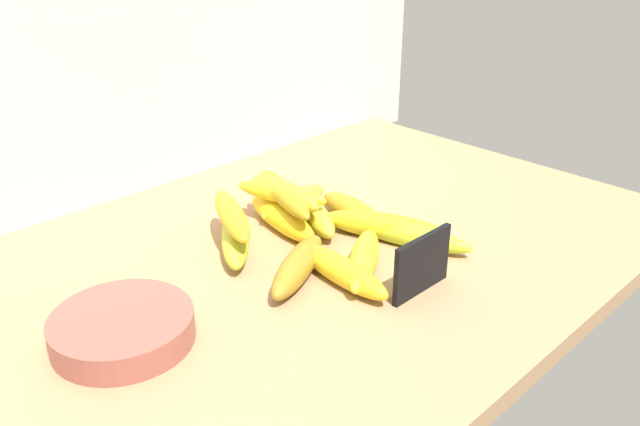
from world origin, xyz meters
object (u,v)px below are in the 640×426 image
Objects in this scene: banana_10 at (284,193)px; banana_1 at (282,218)px; banana_5 at (354,212)px; banana_0 at (298,266)px; banana_9 at (294,202)px; banana_13 at (286,193)px; banana_6 at (385,226)px; banana_8 at (341,271)px; fruit_bowl at (123,329)px; banana_3 at (409,236)px; banana_4 at (312,212)px; banana_12 at (232,215)px; banana_2 at (235,238)px; banana_11 at (282,193)px; banana_7 at (363,260)px; chalkboard_sign at (422,266)px.

banana_1 is at bearing -153.53° from banana_10.
banana_0 is at bearing -161.12° from banana_5.
banana_13 is (-4.30, -2.86, 3.90)cm from banana_9.
banana_5 is 11.56cm from banana_13.
banana_6 is 1.14× the size of banana_8.
banana_5 is (43.05, 2.13, 0.39)cm from fruit_bowl.
banana_13 reaches higher than banana_3.
banana_4 reaches higher than banana_8.
banana_12 is 11.33cm from banana_13.
banana_1 is 9.66cm from banana_2.
banana_5 is 10.89cm from banana_9.
banana_13 is (0.36, -0.57, 0.10)cm from banana_11.
banana_6 is 1.16× the size of banana_7.
banana_6 reaches higher than banana_1.
banana_5 reaches higher than banana_0.
banana_12 is at bearing 115.54° from banana_2.
banana_7 is at bearing -96.36° from banana_13.
banana_8 reaches higher than fruit_bowl.
fruit_bowl is 36.15cm from banana_11.
banana_8 is (-14.71, -11.29, -0.23)cm from banana_5.
banana_8 is at bearing -75.18° from banana_12.
banana_1 is 18.04cm from banana_7.
banana_8 is at bearing -55.73° from banana_0.
banana_8 is (-9.97, -16.25, -0.17)cm from banana_4.
banana_5 is (-0.59, 11.06, 0.43)cm from banana_3.
banana_1 is 5.21cm from banana_4.
banana_0 is at bearing -125.01° from banana_10.
banana_11 is at bearing 84.89° from banana_7.
banana_3 is at bearing -62.42° from banana_10.
banana_2 is 0.98× the size of banana_4.
banana_6 is (4.49, -11.89, 0.01)cm from banana_4.
banana_6 is (19.07, -13.35, 0.08)cm from banana_2.
banana_12 reaches higher than banana_8.
banana_5 is 6.94cm from banana_6.
fruit_bowl is 38.96cm from banana_4.
banana_11 reaches higher than banana_5.
banana_13 is at bearing -57.83° from banana_11.
banana_9 is at bearing 12.28° from banana_12.
banana_2 is 1.03× the size of banana_12.
banana_11 is 11.02cm from banana_12.
banana_11 is at bearing 119.20° from banana_6.
chalkboard_sign is at bearing -98.57° from banana_4.
banana_0 and banana_1 have the same top height.
banana_1 is 0.92× the size of banana_13.
banana_8 is 24.04cm from banana_9.
banana_9 is at bearing 110.88° from banana_5.
banana_13 reaches higher than banana_8.
banana_1 is 1.01× the size of banana_4.
banana_8 is 1.12× the size of banana_11.
banana_2 is 0.91× the size of banana_3.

